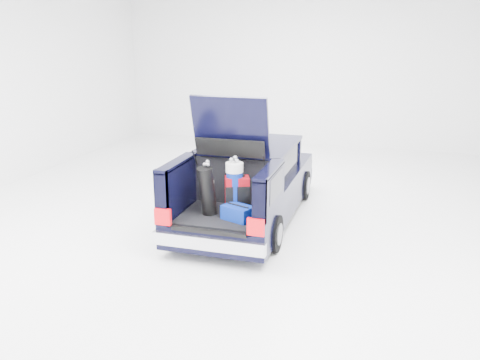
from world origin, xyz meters
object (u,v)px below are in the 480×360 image
(car, at_px, (249,183))
(black_golf_bag, at_px, (207,191))
(red_suitcase, at_px, (237,195))
(blue_golf_bag, at_px, (235,187))
(blue_duffel, at_px, (238,213))

(car, bearing_deg, black_golf_bag, -97.92)
(red_suitcase, bearing_deg, black_golf_bag, -173.65)
(black_golf_bag, bearing_deg, car, 106.24)
(blue_golf_bag, xyz_separation_m, blue_duffel, (0.15, -0.30, -0.32))
(black_golf_bag, bearing_deg, red_suitcase, 52.88)
(red_suitcase, height_order, black_golf_bag, black_golf_bag)
(blue_golf_bag, bearing_deg, car, 110.72)
(blue_golf_bag, height_order, blue_duffel, blue_golf_bag)
(black_golf_bag, distance_m, blue_duffel, 0.61)
(red_suitcase, relative_size, black_golf_bag, 0.71)
(car, relative_size, blue_duffel, 8.45)
(black_golf_bag, height_order, blue_golf_bag, blue_golf_bag)
(blue_golf_bag, bearing_deg, black_golf_bag, -135.32)
(car, relative_size, blue_golf_bag, 4.90)
(black_golf_bag, relative_size, blue_duffel, 1.63)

